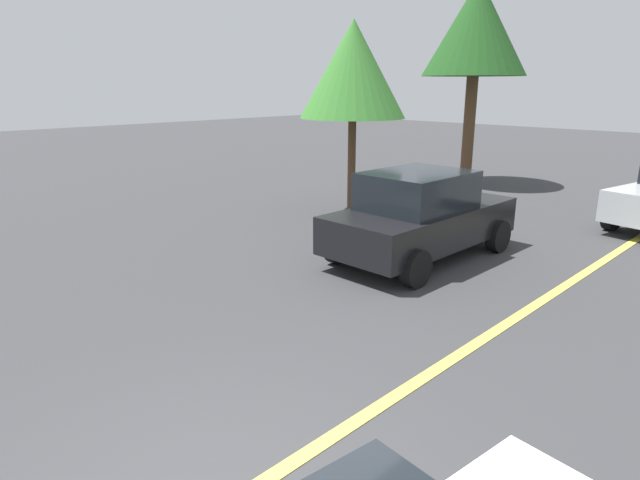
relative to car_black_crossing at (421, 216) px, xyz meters
name	(u,v)px	position (x,y,z in m)	size (l,w,h in m)	color
lane_marking_centre	(428,375)	(-3.57, -2.61, -0.83)	(28.00, 0.16, 0.01)	#E0D14C
car_black_crossing	(421,216)	(0.00, 0.00, 0.00)	(4.09, 1.98, 1.68)	black
tree_left_verge	(476,29)	(7.77, 3.53, 4.00)	(3.23, 3.23, 6.32)	#513823
tree_centre_verge	(353,70)	(1.97, 3.48, 2.71)	(2.60, 2.60, 4.71)	#513823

